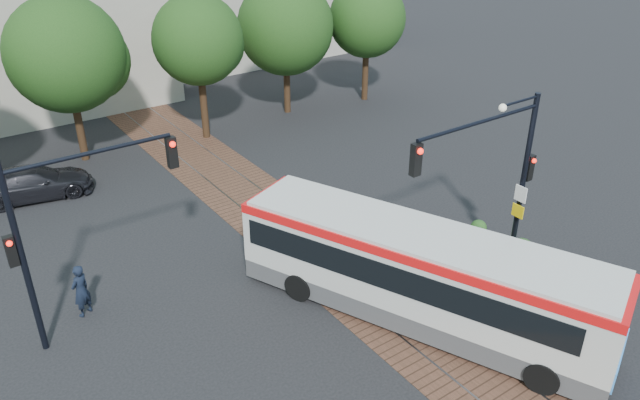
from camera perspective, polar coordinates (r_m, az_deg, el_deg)
The scene contains 10 objects.
ground at distance 20.45m, azimuth 5.94°, elevation -9.17°, with size 120.00×120.00×0.00m, color black.
trackbed at distance 23.03m, azimuth -0.53°, elevation -4.28°, with size 3.60×40.00×0.02m.
tree_row at distance 31.87m, azimuth -11.89°, elevation 13.89°, with size 26.40×5.60×7.67m.
warehouses at distance 42.97m, azimuth -21.01°, elevation 14.83°, with size 40.00×13.00×8.00m.
city_bus at distance 18.93m, azimuth 9.00°, elevation -6.48°, with size 6.70×11.40×3.05m.
traffic_island at distance 22.78m, azimuth 16.77°, elevation -5.06°, with size 2.20×5.20×1.13m.
signal_pole_main at distance 20.36m, azimuth 16.33°, elevation 3.22°, with size 5.49×0.46×6.00m.
signal_pole_left at distance 18.32m, azimuth -22.65°, elevation -1.80°, with size 4.99×0.34×6.00m.
officer at distance 20.64m, azimuth -21.03°, elevation -7.74°, with size 0.65×0.42×1.77m, color black.
parked_car at distance 28.77m, azimuth -24.75°, elevation 1.44°, with size 1.91×4.71×1.37m, color black.
Camera 1 is at (-11.04, -12.04, 12.30)m, focal length 35.00 mm.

